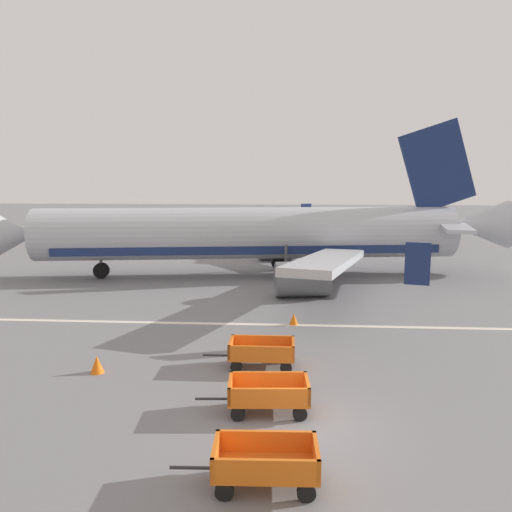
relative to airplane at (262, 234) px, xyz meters
The scene contains 8 objects.
ground_plane 23.11m from the airplane, 84.30° to the right, with size 220.00×220.00×0.00m, color slate.
apron_stripe 12.89m from the airplane, 79.54° to the right, with size 120.00×0.36×0.01m, color silver.
airplane is the anchor object (origin of this frame).
baggage_cart_second_in_row 25.76m from the airplane, 86.79° to the right, with size 3.57×1.49×1.07m.
baggage_cart_third_in_row 21.92m from the airplane, 86.44° to the right, with size 3.59×1.55×1.07m.
baggage_cart_fourth_in_row 18.16m from the airplane, 87.01° to the right, with size 3.55×1.40×1.07m.
traffic_cone_near_plane 19.81m from the airplane, 105.34° to the right, with size 0.50×0.50×0.66m, color orange.
traffic_cone_mid_apron 12.72m from the airplane, 79.66° to the right, with size 0.44×0.44×0.58m, color orange.
Camera 1 is at (-0.32, -14.09, 7.41)m, focal length 36.09 mm.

